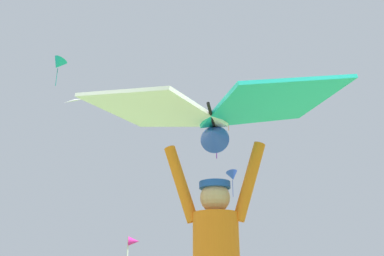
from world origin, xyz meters
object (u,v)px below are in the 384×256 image
at_px(held_stunt_kite, 212,112).
at_px(distant_kite_teal_overhead_distant, 58,64).
at_px(distant_kite_orange_mid_right, 228,115).
at_px(distant_kite_purple_high_left, 216,121).
at_px(distant_kite_blue_high_right, 232,176).
at_px(distant_kite_white_low_right, 74,100).
at_px(marker_flag, 132,247).

relative_size(held_stunt_kite, distant_kite_teal_overhead_distant, 0.70).
bearing_deg(distant_kite_orange_mid_right, held_stunt_kite, -105.78).
bearing_deg(distant_kite_purple_high_left, distant_kite_blue_high_right, 70.24).
bearing_deg(distant_kite_blue_high_right, distant_kite_white_low_right, -135.85).
xyz_separation_m(distant_kite_blue_high_right, distant_kite_white_low_right, (-12.31, -11.95, 0.85)).
bearing_deg(distant_kite_white_low_right, held_stunt_kite, -78.31).
bearing_deg(distant_kite_white_low_right, distant_kite_teal_overhead_distant, 106.31).
bearing_deg(distant_kite_orange_mid_right, distant_kite_blue_high_right, -84.30).
height_order(distant_kite_teal_overhead_distant, distant_kite_blue_high_right, distant_kite_teal_overhead_distant).
xyz_separation_m(distant_kite_orange_mid_right, marker_flag, (-8.92, -22.53, -13.69)).
distance_m(distant_kite_white_low_right, distant_kite_orange_mid_right, 18.23).
xyz_separation_m(distant_kite_teal_overhead_distant, distant_kite_purple_high_left, (11.56, -11.62, -9.34)).
bearing_deg(held_stunt_kite, distant_kite_blue_high_right, 73.87).
bearing_deg(distant_kite_white_low_right, distant_kite_blue_high_right, 44.15).
bearing_deg(held_stunt_kite, distant_kite_white_low_right, 101.69).
height_order(distant_kite_blue_high_right, distant_kite_purple_high_left, distant_kite_purple_high_left).
bearing_deg(held_stunt_kite, marker_flag, 92.63).
relative_size(distant_kite_blue_high_right, marker_flag, 1.24).
bearing_deg(distant_kite_blue_high_right, distant_kite_teal_overhead_distant, -179.61).
height_order(distant_kite_blue_high_right, distant_kite_white_low_right, distant_kite_white_low_right).
distance_m(distant_kite_purple_high_left, marker_flag, 13.82).
bearing_deg(distant_kite_blue_high_right, distant_kite_orange_mid_right, 95.70).
height_order(distant_kite_white_low_right, marker_flag, distant_kite_white_low_right).
distance_m(distant_kite_teal_overhead_distant, distant_kite_orange_mid_right, 16.13).
bearing_deg(distant_kite_purple_high_left, held_stunt_kite, -103.70).
height_order(distant_kite_white_low_right, distant_kite_orange_mid_right, distant_kite_orange_mid_right).
xyz_separation_m(held_stunt_kite, distant_kite_blue_high_right, (8.62, 29.80, 7.17)).
relative_size(distant_kite_white_low_right, distant_kite_purple_high_left, 0.29).
height_order(held_stunt_kite, distant_kite_teal_overhead_distant, distant_kite_teal_overhead_distant).
xyz_separation_m(distant_kite_teal_overhead_distant, marker_flag, (6.80, -21.90, -17.24)).
bearing_deg(distant_kite_teal_overhead_distant, distant_kite_blue_high_right, 0.39).
relative_size(distant_kite_white_low_right, distant_kite_orange_mid_right, 0.39).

